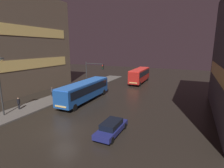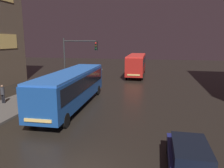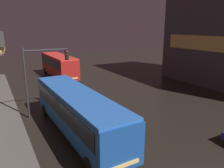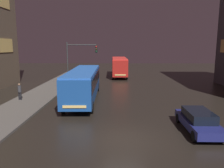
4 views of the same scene
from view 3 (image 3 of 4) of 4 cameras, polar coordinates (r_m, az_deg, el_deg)
The scene contains 3 objects.
bus_near at distance 15.58m, azimuth -9.16°, elevation -6.33°, with size 2.89×11.99×3.11m.
bus_far at distance 33.43m, azimuth -13.71°, elevation 5.06°, with size 2.75×10.49×3.41m.
traffic_light_main at distance 18.96m, azimuth -17.87°, elevation 3.68°, with size 3.74×0.35×5.93m.
Camera 3 is at (-8.57, -4.14, 7.46)m, focal length 35.00 mm.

